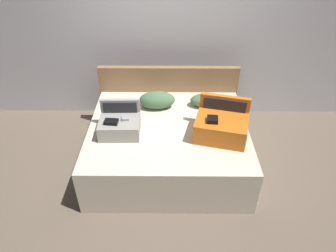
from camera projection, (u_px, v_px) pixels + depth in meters
ground_plane at (168, 185)px, 3.69m from camera, size 12.00×12.00×0.00m
back_wall at (169, 30)px, 4.25m from camera, size 8.00×0.10×2.60m
bed at (168, 145)px, 3.84m from camera, size 1.87×1.62×0.57m
headboard at (169, 97)px, 4.42m from camera, size 1.91×0.08×0.93m
hard_case_large at (221, 125)px, 3.46m from camera, size 0.66×0.58×0.41m
hard_case_medium at (120, 124)px, 3.53m from camera, size 0.46×0.40×0.34m
pillow_near_headboard at (157, 100)px, 3.96m from camera, size 0.46×0.28×0.22m
pillow_center_head at (209, 100)px, 4.00m from camera, size 0.48×0.24×0.17m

